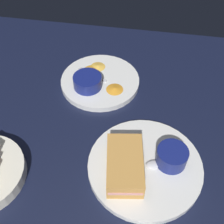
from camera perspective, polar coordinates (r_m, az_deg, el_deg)
ground_plane at (r=68.21cm, az=0.14°, el=-10.80°), size 110.00×110.00×3.00cm
plate_sandwich_main at (r=65.98cm, az=6.51°, el=-10.70°), size 25.62×25.62×1.60cm
sandwich_half_near at (r=62.13cm, az=2.54°, el=-10.43°), size 14.19×9.54×4.80cm
ramekin_dark_sauce at (r=64.77cm, az=11.76°, el=-8.55°), size 6.87×6.87×4.12cm
spoon_by_dark_ramekin at (r=64.77cm, az=6.97°, el=-10.55°), size 5.33×9.62×0.80cm
plate_chips_companion at (r=83.35cm, az=-2.36°, el=6.10°), size 22.40×22.40×1.60cm
ramekin_light_gravy at (r=79.67cm, az=-4.87°, el=6.09°), size 7.87×7.87×3.44cm
spoon_by_gravy_ramekin at (r=84.74cm, az=-5.11°, el=7.84°), size 5.18×9.67×0.80cm
plantain_chip_scatter at (r=83.54cm, az=-2.82°, el=7.22°), size 14.38×14.25×0.60cm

